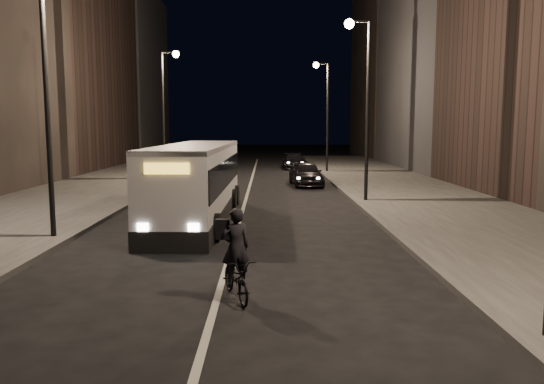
{
  "coord_description": "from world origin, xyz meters",
  "views": [
    {
      "loc": [
        1.03,
        -12.22,
        3.54
      ],
      "look_at": [
        1.19,
        4.16,
        1.5
      ],
      "focal_mm": 35.0,
      "sensor_mm": 36.0,
      "label": 1
    }
  ],
  "objects_px": {
    "car_far": "(294,161)",
    "streetlight_left_near": "(54,65)",
    "streetlight_right_far": "(324,102)",
    "car_mid": "(194,170)",
    "car_near": "(306,174)",
    "streetlight_left_far": "(167,97)",
    "cyclist_on_bicycle": "(236,269)",
    "streetlight_right_mid": "(362,86)",
    "city_bus": "(197,179)"
  },
  "relations": [
    {
      "from": "cyclist_on_bicycle",
      "to": "car_mid",
      "type": "xyz_separation_m",
      "value": [
        -4.0,
        22.98,
        0.14
      ]
    },
    {
      "from": "city_bus",
      "to": "car_near",
      "type": "height_order",
      "value": "city_bus"
    },
    {
      "from": "city_bus",
      "to": "car_near",
      "type": "distance_m",
      "value": 12.74
    },
    {
      "from": "streetlight_left_near",
      "to": "car_far",
      "type": "relative_size",
      "value": 1.82
    },
    {
      "from": "streetlight_left_near",
      "to": "cyclist_on_bicycle",
      "type": "height_order",
      "value": "streetlight_left_near"
    },
    {
      "from": "streetlight_right_far",
      "to": "car_near",
      "type": "relative_size",
      "value": 1.9
    },
    {
      "from": "city_bus",
      "to": "car_far",
      "type": "height_order",
      "value": "city_bus"
    },
    {
      "from": "streetlight_left_near",
      "to": "car_mid",
      "type": "height_order",
      "value": "streetlight_left_near"
    },
    {
      "from": "streetlight_right_far",
      "to": "car_mid",
      "type": "distance_m",
      "value": 12.08
    },
    {
      "from": "streetlight_right_mid",
      "to": "streetlight_right_far",
      "type": "relative_size",
      "value": 1.0
    },
    {
      "from": "streetlight_left_near",
      "to": "car_mid",
      "type": "distance_m",
      "value": 17.96
    },
    {
      "from": "streetlight_right_far",
      "to": "car_mid",
      "type": "height_order",
      "value": "streetlight_right_far"
    },
    {
      "from": "streetlight_left_far",
      "to": "cyclist_on_bicycle",
      "type": "height_order",
      "value": "streetlight_left_far"
    },
    {
      "from": "streetlight_right_mid",
      "to": "cyclist_on_bicycle",
      "type": "xyz_separation_m",
      "value": [
        -4.93,
        -13.69,
        -4.72
      ]
    },
    {
      "from": "streetlight_right_far",
      "to": "city_bus",
      "type": "bearing_deg",
      "value": -108.75
    },
    {
      "from": "streetlight_right_mid",
      "to": "cyclist_on_bicycle",
      "type": "relative_size",
      "value": 4.21
    },
    {
      "from": "car_mid",
      "to": "streetlight_right_far",
      "type": "bearing_deg",
      "value": -146.03
    },
    {
      "from": "streetlight_left_far",
      "to": "car_far",
      "type": "relative_size",
      "value": 1.82
    },
    {
      "from": "cyclist_on_bicycle",
      "to": "car_near",
      "type": "xyz_separation_m",
      "value": [
        2.96,
        20.97,
        0.08
      ]
    },
    {
      "from": "streetlight_right_far",
      "to": "car_mid",
      "type": "xyz_separation_m",
      "value": [
        -8.93,
        -6.72,
        -4.58
      ]
    },
    {
      "from": "city_bus",
      "to": "car_mid",
      "type": "distance_m",
      "value": 13.87
    },
    {
      "from": "car_mid",
      "to": "car_far",
      "type": "relative_size",
      "value": 1.07
    },
    {
      "from": "streetlight_right_mid",
      "to": "car_far",
      "type": "xyz_separation_m",
      "value": [
        -2.04,
        20.08,
        -4.71
      ]
    },
    {
      "from": "streetlight_left_near",
      "to": "cyclist_on_bicycle",
      "type": "xyz_separation_m",
      "value": [
        5.73,
        -5.69,
        -4.72
      ]
    },
    {
      "from": "streetlight_left_far",
      "to": "car_near",
      "type": "distance_m",
      "value": 10.21
    },
    {
      "from": "streetlight_left_far",
      "to": "car_mid",
      "type": "relative_size",
      "value": 1.7
    },
    {
      "from": "car_near",
      "to": "streetlight_right_far",
      "type": "bearing_deg",
      "value": 72.58
    },
    {
      "from": "streetlight_left_far",
      "to": "city_bus",
      "type": "bearing_deg",
      "value": -75.49
    },
    {
      "from": "cyclist_on_bicycle",
      "to": "car_near",
      "type": "height_order",
      "value": "cyclist_on_bicycle"
    },
    {
      "from": "cyclist_on_bicycle",
      "to": "car_far",
      "type": "bearing_deg",
      "value": 66.21
    },
    {
      "from": "streetlight_left_near",
      "to": "city_bus",
      "type": "height_order",
      "value": "streetlight_left_near"
    },
    {
      "from": "streetlight_left_near",
      "to": "city_bus",
      "type": "bearing_deg",
      "value": 43.8
    },
    {
      "from": "streetlight_right_mid",
      "to": "cyclist_on_bicycle",
      "type": "bearing_deg",
      "value": -109.81
    },
    {
      "from": "car_far",
      "to": "streetlight_left_near",
      "type": "bearing_deg",
      "value": -107.84
    },
    {
      "from": "car_near",
      "to": "streetlight_left_far",
      "type": "bearing_deg",
      "value": 157.98
    },
    {
      "from": "streetlight_right_mid",
      "to": "streetlight_right_far",
      "type": "bearing_deg",
      "value": 90.0
    },
    {
      "from": "car_near",
      "to": "streetlight_left_near",
      "type": "bearing_deg",
      "value": -124.27
    },
    {
      "from": "streetlight_right_far",
      "to": "streetlight_left_far",
      "type": "height_order",
      "value": "same"
    },
    {
      "from": "streetlight_right_far",
      "to": "streetlight_left_far",
      "type": "xyz_separation_m",
      "value": [
        -10.66,
        -6.0,
        0.0
      ]
    },
    {
      "from": "streetlight_right_mid",
      "to": "car_mid",
      "type": "bearing_deg",
      "value": 133.89
    },
    {
      "from": "city_bus",
      "to": "car_near",
      "type": "bearing_deg",
      "value": 68.29
    },
    {
      "from": "cyclist_on_bicycle",
      "to": "car_mid",
      "type": "bearing_deg",
      "value": 80.99
    },
    {
      "from": "streetlight_left_near",
      "to": "car_near",
      "type": "height_order",
      "value": "streetlight_left_near"
    },
    {
      "from": "streetlight_right_mid",
      "to": "car_far",
      "type": "relative_size",
      "value": 1.82
    },
    {
      "from": "streetlight_left_near",
      "to": "city_bus",
      "type": "xyz_separation_m",
      "value": [
        3.73,
        3.58,
        -3.8
      ]
    },
    {
      "from": "streetlight_right_far",
      "to": "car_far",
      "type": "relative_size",
      "value": 1.82
    },
    {
      "from": "cyclist_on_bicycle",
      "to": "car_mid",
      "type": "distance_m",
      "value": 23.32
    },
    {
      "from": "cyclist_on_bicycle",
      "to": "car_far",
      "type": "height_order",
      "value": "cyclist_on_bicycle"
    },
    {
      "from": "streetlight_right_far",
      "to": "streetlight_left_far",
      "type": "bearing_deg",
      "value": -150.64
    },
    {
      "from": "streetlight_left_far",
      "to": "cyclist_on_bicycle",
      "type": "bearing_deg",
      "value": -76.4
    }
  ]
}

